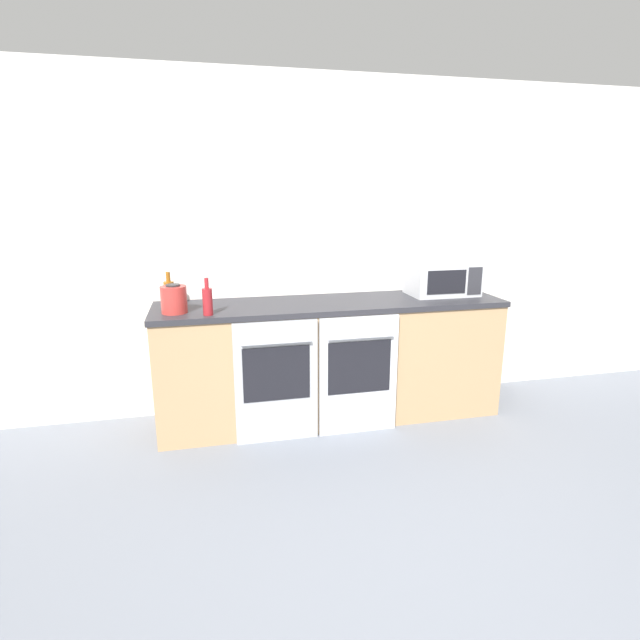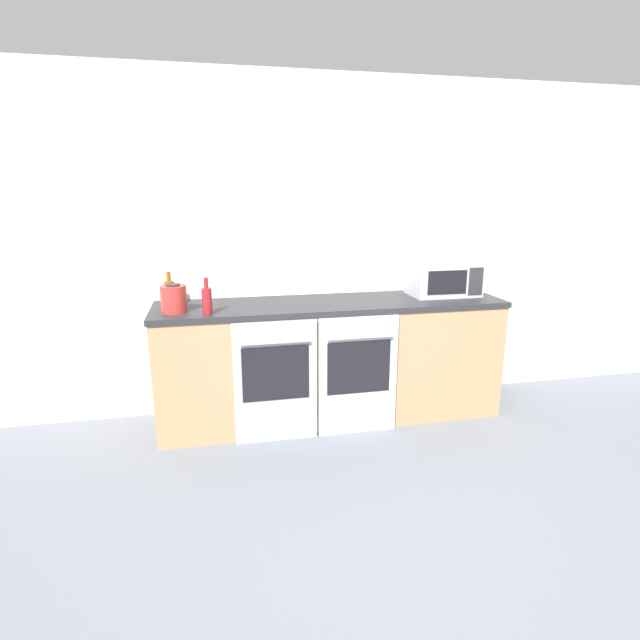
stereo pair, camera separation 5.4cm
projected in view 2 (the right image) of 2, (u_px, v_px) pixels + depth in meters
ground_plane at (434, 603)px, 2.16m from camera, size 16.00×16.00×0.00m
wall_back at (322, 247)px, 3.99m from camera, size 10.00×0.06×2.60m
counter_back at (331, 360)px, 3.88m from camera, size 2.63×0.64×0.93m
oven_left at (276, 381)px, 3.48m from camera, size 0.58×0.06×0.88m
oven_right at (358, 375)px, 3.60m from camera, size 0.58×0.06×0.88m
microwave at (443, 278)px, 3.98m from camera, size 0.53×0.35×0.27m
bottle_amber at (170, 292)px, 3.61m from camera, size 0.07×0.07×0.25m
bottle_red at (207, 300)px, 3.34m from camera, size 0.07×0.07×0.25m
kettle at (174, 299)px, 3.40m from camera, size 0.17×0.17×0.20m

